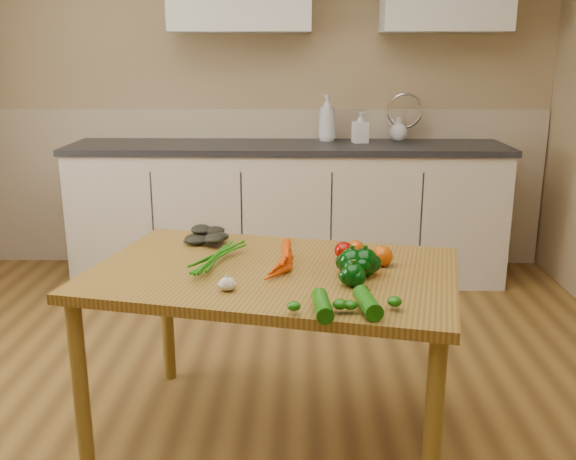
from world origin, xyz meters
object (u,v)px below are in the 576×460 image
at_px(soap_bottle_b, 360,127).
at_px(leafy_greens, 204,232).
at_px(soap_bottle_c, 398,129).
at_px(tomato_a, 344,251).
at_px(carrot_bunch, 259,260).
at_px(pepper_a, 352,262).
at_px(tomato_c, 382,256).
at_px(soap_bottle_a, 327,118).
at_px(tomato_b, 355,248).
at_px(zucchini_a, 368,303).
at_px(garlic_bulb, 227,284).
at_px(pepper_b, 365,262).
at_px(table, 273,289).
at_px(pepper_c, 353,275).
at_px(zucchini_b, 322,305).

xyz_separation_m(soap_bottle_b, leafy_greens, (-0.79, -1.68, -0.25)).
distance_m(soap_bottle_c, leafy_greens, 2.10).
bearing_deg(tomato_a, carrot_bunch, -159.91).
distance_m(pepper_a, tomato_c, 0.17).
bearing_deg(tomato_c, carrot_bunch, -175.35).
distance_m(soap_bottle_a, tomato_b, 1.97).
relative_size(soap_bottle_c, carrot_bunch, 0.64).
distance_m(tomato_a, zucchini_a, 0.52).
height_order(garlic_bulb, tomato_c, tomato_c).
bearing_deg(soap_bottle_a, soap_bottle_c, 144.22).
height_order(leafy_greens, pepper_b, pepper_b).
xyz_separation_m(table, soap_bottle_c, (0.76, 2.13, 0.35)).
distance_m(soap_bottle_a, pepper_c, 2.31).
xyz_separation_m(pepper_a, tomato_c, (0.12, 0.11, -0.01)).
relative_size(carrot_bunch, pepper_b, 2.47).
bearing_deg(carrot_bunch, pepper_a, -0.41).
bearing_deg(soap_bottle_a, zucchini_b, 49.26).
bearing_deg(soap_bottle_c, carrot_bunch, -76.36).
distance_m(table, pepper_b, 0.36).
height_order(soap_bottle_a, garlic_bulb, soap_bottle_a).
distance_m(pepper_b, pepper_c, 0.12).
height_order(soap_bottle_a, tomato_b, soap_bottle_a).
xyz_separation_m(carrot_bunch, zucchini_a, (0.35, -0.41, -0.00)).
distance_m(pepper_a, zucchini_a, 0.33).
bearing_deg(garlic_bulb, soap_bottle_a, 79.80).
xyz_separation_m(pepper_a, pepper_c, (-0.00, -0.11, -0.01)).
xyz_separation_m(pepper_b, pepper_c, (-0.05, -0.11, -0.01)).
relative_size(pepper_b, zucchini_b, 0.57).
bearing_deg(table, soap_bottle_b, 88.69).
bearing_deg(zucchini_a, table, 127.43).
bearing_deg(soap_bottle_a, tomato_a, 51.47).
distance_m(leafy_greens, zucchini_a, 0.95).
bearing_deg(table, pepper_c, -19.85).
height_order(garlic_bulb, pepper_b, pepper_b).
distance_m(table, pepper_c, 0.35).
distance_m(tomato_c, zucchini_b, 0.52).
xyz_separation_m(table, pepper_a, (0.28, -0.07, 0.13)).
xyz_separation_m(soap_bottle_b, pepper_b, (-0.17, -2.08, -0.25)).
bearing_deg(soap_bottle_c, pepper_b, -66.63).
bearing_deg(zucchini_a, tomato_c, 77.57).
bearing_deg(pepper_c, soap_bottle_c, 78.23).
xyz_separation_m(pepper_b, zucchini_a, (-0.02, -0.33, -0.02)).
distance_m(soap_bottle_b, pepper_c, 2.22).
height_order(pepper_a, pepper_c, pepper_a).
relative_size(table, garlic_bulb, 26.51).
distance_m(soap_bottle_b, tomato_a, 1.92).
relative_size(soap_bottle_c, pepper_a, 1.61).
bearing_deg(leafy_greens, soap_bottle_c, 59.48).
bearing_deg(soap_bottle_b, pepper_a, 161.29).
bearing_deg(table, zucchini_a, -40.15).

